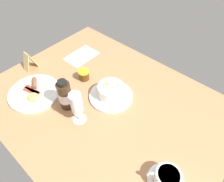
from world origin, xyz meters
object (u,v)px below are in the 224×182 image
wine_glass (76,104)px  menu_card (29,61)px  breakfast_plate (34,93)px  coffee_cup (167,178)px  porridge_bowl (111,92)px  sauce_bottle_brown (65,95)px  cutlery_setting (81,56)px  jam_jar (84,75)px

wine_glass → menu_card: (44.77, -5.11, -5.52)cm
menu_card → wine_glass: bearing=173.5°
breakfast_plate → coffee_cup: bearing=-174.1°
coffee_cup → breakfast_plate: 69.18cm
porridge_bowl → sauce_bottle_brown: sauce_bottle_brown is taller
coffee_cup → breakfast_plate: (68.79, 7.12, -1.97)cm
coffee_cup → sauce_bottle_brown: 51.43cm
wine_glass → menu_card: size_ratio=1.60×
sauce_bottle_brown → menu_card: (35.13, -3.68, -2.25)cm
porridge_bowl → cutlery_setting: porridge_bowl is taller
porridge_bowl → coffee_cup: porridge_bowl is taller
wine_glass → jam_jar: 26.38cm
wine_glass → menu_card: 45.39cm
jam_jar → porridge_bowl: bearing=-179.9°
sauce_bottle_brown → wine_glass: bearing=171.6°
porridge_bowl → jam_jar: porridge_bowl is taller
wine_glass → jam_jar: bearing=-47.8°
breakfast_plate → menu_card: menu_card is taller
jam_jar → wine_glass: bearing=132.2°
coffee_cup → menu_card: (86.36, -2.58, 2.07)cm
porridge_bowl → coffee_cup: size_ratio=1.61×
coffee_cup → wine_glass: wine_glass is taller
cutlery_setting → menu_card: size_ratio=1.82×
sauce_bottle_brown → breakfast_plate: sauce_bottle_brown is taller
porridge_bowl → breakfast_plate: bearing=38.7°
wine_glass → sauce_bottle_brown: wine_glass is taller
jam_jar → sauce_bottle_brown: 19.26cm
cutlery_setting → porridge_bowl: bearing=161.5°
porridge_bowl → menu_card: size_ratio=2.05×
breakfast_plate → wine_glass: bearing=-170.4°
jam_jar → sauce_bottle_brown: (-7.31, 17.24, 4.47)cm
breakfast_plate → sauce_bottle_brown: bearing=-161.1°
cutlery_setting → wine_glass: bearing=137.0°
coffee_cup → porridge_bowl: bearing=-22.2°
wine_glass → sauce_bottle_brown: size_ratio=1.02×
cutlery_setting → coffee_cup: size_ratio=1.43×
coffee_cup → jam_jar: size_ratio=2.35×
jam_jar → breakfast_plate: size_ratio=0.22×
jam_jar → menu_card: bearing=26.0°
porridge_bowl → cutlery_setting: 36.15cm
menu_card → coffee_cup: bearing=178.3°
wine_glass → menu_card: wine_glass is taller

